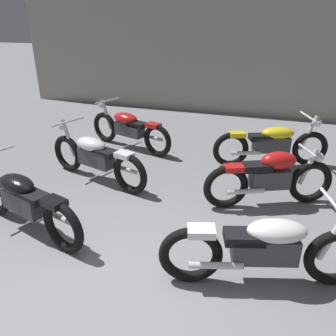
{
  "coord_description": "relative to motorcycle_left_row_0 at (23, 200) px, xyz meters",
  "views": [
    {
      "loc": [
        1.41,
        -2.17,
        2.59
      ],
      "look_at": [
        0.0,
        2.15,
        0.55
      ],
      "focal_mm": 35.97,
      "sensor_mm": 36.0,
      "label": 1
    }
  ],
  "objects": [
    {
      "name": "motorcycle_left_row_1",
      "position": [
        0.15,
        1.59,
        0.0
      ],
      "size": [
        2.1,
        0.89,
        0.97
      ],
      "color": "black",
      "rests_on": "ground"
    },
    {
      "name": "motorcycle_left_row_0",
      "position": [
        0.0,
        0.0,
        0.0
      ],
      "size": [
        2.1,
        0.89,
        0.97
      ],
      "color": "black",
      "rests_on": "ground"
    },
    {
      "name": "back_wall",
      "position": [
        1.52,
        6.82,
        1.35
      ],
      "size": [
        12.87,
        0.24,
        3.6
      ],
      "primitive_type": "cube",
      "color": "#9E998E",
      "rests_on": "ground"
    },
    {
      "name": "motorcycle_left_row_2",
      "position": [
        0.04,
        3.22,
        0.0
      ],
      "size": [
        2.09,
        0.92,
        0.97
      ],
      "color": "black",
      "rests_on": "ground"
    },
    {
      "name": "motorcycle_right_row_2",
      "position": [
        2.95,
        3.18,
        0.0
      ],
      "size": [
        2.07,
        0.96,
        0.97
      ],
      "color": "black",
      "rests_on": "ground"
    },
    {
      "name": "ground_plane",
      "position": [
        1.52,
        -0.84,
        -0.45
      ],
      "size": [
        60.0,
        60.0,
        0.0
      ],
      "primitive_type": "plane",
      "color": "gray"
    },
    {
      "name": "motorcycle_right_row_0",
      "position": [
        3.02,
        -0.04,
        0.0
      ],
      "size": [
        2.11,
        0.88,
        0.97
      ],
      "color": "black",
      "rests_on": "ground"
    },
    {
      "name": "motorcycle_right_row_1",
      "position": [
        2.99,
        1.66,
        0.01
      ],
      "size": [
        1.83,
        0.93,
        0.88
      ],
      "color": "black",
      "rests_on": "ground"
    }
  ]
}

